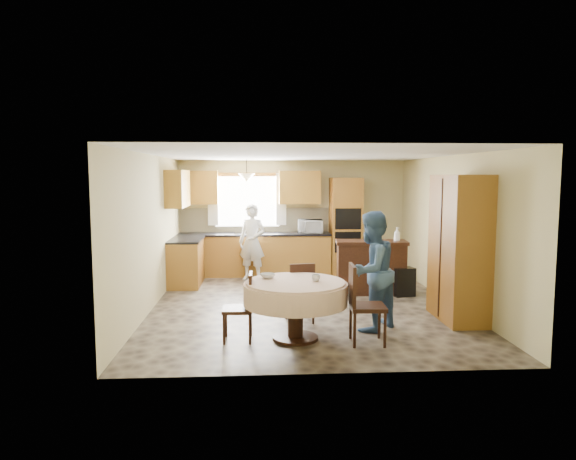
# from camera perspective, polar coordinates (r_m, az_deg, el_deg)

# --- Properties ---
(floor) EXTENTS (5.00, 6.00, 0.01)m
(floor) POSITION_cam_1_polar(r_m,az_deg,el_deg) (8.69, 1.85, -8.35)
(floor) COLOR #6B5E4B
(floor) RESTS_ON ground
(ceiling) EXTENTS (5.00, 6.00, 0.01)m
(ceiling) POSITION_cam_1_polar(r_m,az_deg,el_deg) (8.43, 1.90, 8.36)
(ceiling) COLOR white
(ceiling) RESTS_ON wall_back
(wall_back) EXTENTS (5.00, 0.02, 2.50)m
(wall_back) POSITION_cam_1_polar(r_m,az_deg,el_deg) (11.45, 0.47, 1.47)
(wall_back) COLOR tan
(wall_back) RESTS_ON floor
(wall_front) EXTENTS (5.00, 0.02, 2.50)m
(wall_front) POSITION_cam_1_polar(r_m,az_deg,el_deg) (5.51, 4.78, -3.45)
(wall_front) COLOR tan
(wall_front) RESTS_ON floor
(wall_left) EXTENTS (0.02, 6.00, 2.50)m
(wall_left) POSITION_cam_1_polar(r_m,az_deg,el_deg) (8.60, -14.94, -0.23)
(wall_left) COLOR tan
(wall_left) RESTS_ON floor
(wall_right) EXTENTS (0.02, 6.00, 2.50)m
(wall_right) POSITION_cam_1_polar(r_m,az_deg,el_deg) (9.05, 17.84, -0.02)
(wall_right) COLOR tan
(wall_right) RESTS_ON floor
(window) EXTENTS (1.40, 0.03, 1.10)m
(window) POSITION_cam_1_polar(r_m,az_deg,el_deg) (11.38, -4.56, 3.20)
(window) COLOR white
(window) RESTS_ON wall_back
(curtain_left) EXTENTS (0.22, 0.02, 1.15)m
(curtain_left) POSITION_cam_1_polar(r_m,az_deg,el_deg) (11.36, -8.35, 3.40)
(curtain_left) COLOR white
(curtain_left) RESTS_ON wall_back
(curtain_right) EXTENTS (0.22, 0.02, 1.15)m
(curtain_right) POSITION_cam_1_polar(r_m,az_deg,el_deg) (11.34, -0.76, 3.46)
(curtain_right) COLOR white
(curtain_right) RESTS_ON wall_back
(base_cab_back) EXTENTS (3.30, 0.60, 0.88)m
(base_cab_back) POSITION_cam_1_polar(r_m,az_deg,el_deg) (11.21, -3.77, -2.80)
(base_cab_back) COLOR #B17B2F
(base_cab_back) RESTS_ON floor
(counter_back) EXTENTS (3.30, 0.64, 0.04)m
(counter_back) POSITION_cam_1_polar(r_m,az_deg,el_deg) (11.15, -3.78, -0.46)
(counter_back) COLOR black
(counter_back) RESTS_ON base_cab_back
(base_cab_left) EXTENTS (0.60, 1.20, 0.88)m
(base_cab_left) POSITION_cam_1_polar(r_m,az_deg,el_deg) (10.42, -11.25, -3.58)
(base_cab_left) COLOR #B17B2F
(base_cab_left) RESTS_ON floor
(counter_left) EXTENTS (0.64, 1.20, 0.04)m
(counter_left) POSITION_cam_1_polar(r_m,az_deg,el_deg) (10.36, -11.30, -1.07)
(counter_left) COLOR black
(counter_left) RESTS_ON base_cab_left
(backsplash) EXTENTS (3.30, 0.02, 0.55)m
(backsplash) POSITION_cam_1_polar(r_m,az_deg,el_deg) (11.41, -3.78, 1.10)
(backsplash) COLOR #C6B88B
(backsplash) RESTS_ON wall_back
(wall_cab_left) EXTENTS (0.85, 0.33, 0.72)m
(wall_cab_left) POSITION_cam_1_polar(r_m,az_deg,el_deg) (11.29, -9.93, 4.68)
(wall_cab_left) COLOR #BF892F
(wall_cab_left) RESTS_ON wall_back
(wall_cab_right) EXTENTS (0.90, 0.33, 0.72)m
(wall_cab_right) POSITION_cam_1_polar(r_m,az_deg,el_deg) (11.26, 1.30, 4.76)
(wall_cab_right) COLOR #BF892F
(wall_cab_right) RESTS_ON wall_back
(wall_cab_side) EXTENTS (0.33, 1.20, 0.72)m
(wall_cab_side) POSITION_cam_1_polar(r_m,az_deg,el_deg) (10.30, -12.16, 4.51)
(wall_cab_side) COLOR #BF892F
(wall_cab_side) RESTS_ON wall_left
(oven_tower) EXTENTS (0.66, 0.62, 2.12)m
(oven_tower) POSITION_cam_1_polar(r_m,az_deg,el_deg) (11.29, 6.41, 0.41)
(oven_tower) COLOR #B17B2F
(oven_tower) RESTS_ON floor
(oven_upper) EXTENTS (0.56, 0.01, 0.45)m
(oven_upper) POSITION_cam_1_polar(r_m,az_deg,el_deg) (10.97, 6.71, 1.24)
(oven_upper) COLOR black
(oven_upper) RESTS_ON oven_tower
(oven_lower) EXTENTS (0.56, 0.01, 0.45)m
(oven_lower) POSITION_cam_1_polar(r_m,az_deg,el_deg) (11.02, 6.67, -1.36)
(oven_lower) COLOR black
(oven_lower) RESTS_ON oven_tower
(pendant) EXTENTS (0.36, 0.36, 0.18)m
(pendant) POSITION_cam_1_polar(r_m,az_deg,el_deg) (10.88, -4.62, 5.81)
(pendant) COLOR beige
(pendant) RESTS_ON ceiling
(sideboard) EXTENTS (1.33, 0.64, 0.92)m
(sideboard) POSITION_cam_1_polar(r_m,az_deg,el_deg) (9.57, 9.20, -4.27)
(sideboard) COLOR #371B0F
(sideboard) RESTS_ON floor
(space_heater) EXTENTS (0.42, 0.34, 0.52)m
(space_heater) POSITION_cam_1_polar(r_m,az_deg,el_deg) (9.52, 12.68, -5.63)
(space_heater) COLOR black
(space_heater) RESTS_ON floor
(cupboard) EXTENTS (0.57, 1.14, 2.17)m
(cupboard) POSITION_cam_1_polar(r_m,az_deg,el_deg) (8.05, 18.50, -1.92)
(cupboard) COLOR #B17B2F
(cupboard) RESTS_ON floor
(dining_table) EXTENTS (1.37, 1.37, 0.78)m
(dining_table) POSITION_cam_1_polar(r_m,az_deg,el_deg) (6.79, 0.84, -7.15)
(dining_table) COLOR #371B0F
(dining_table) RESTS_ON floor
(chair_left) EXTENTS (0.40, 0.40, 0.90)m
(chair_left) POSITION_cam_1_polar(r_m,az_deg,el_deg) (6.80, -5.01, -8.14)
(chair_left) COLOR #371B0F
(chair_left) RESTS_ON floor
(chair_back) EXTENTS (0.44, 0.44, 0.90)m
(chair_back) POSITION_cam_1_polar(r_m,az_deg,el_deg) (7.56, 1.43, -6.65)
(chair_back) COLOR #371B0F
(chair_back) RESTS_ON floor
(chair_right) EXTENTS (0.47, 0.47, 1.03)m
(chair_right) POSITION_cam_1_polar(r_m,az_deg,el_deg) (6.71, 8.13, -7.72)
(chair_right) COLOR #371B0F
(chair_right) RESTS_ON floor
(framed_picture) EXTENTS (0.06, 0.58, 0.48)m
(framed_picture) POSITION_cam_1_polar(r_m,az_deg,el_deg) (9.54, 16.49, 2.66)
(framed_picture) COLOR gold
(framed_picture) RESTS_ON wall_right
(microwave) EXTENTS (0.54, 0.37, 0.29)m
(microwave) POSITION_cam_1_polar(r_m,az_deg,el_deg) (11.15, 2.49, 0.40)
(microwave) COLOR silver
(microwave) RESTS_ON counter_back
(person_sink) EXTENTS (0.68, 0.57, 1.58)m
(person_sink) POSITION_cam_1_polar(r_m,az_deg,el_deg) (10.65, -4.00, -1.36)
(person_sink) COLOR silver
(person_sink) RESTS_ON floor
(person_dining) EXTENTS (1.03, 1.02, 1.67)m
(person_dining) POSITION_cam_1_polar(r_m,az_deg,el_deg) (7.26, 9.24, -4.52)
(person_dining) COLOR #3B5B82
(person_dining) RESTS_ON floor
(bowl_sideboard) EXTENTS (0.26, 0.26, 0.05)m
(bowl_sideboard) POSITION_cam_1_polar(r_m,az_deg,el_deg) (9.44, 7.64, -1.40)
(bowl_sideboard) COLOR #B2B2B2
(bowl_sideboard) RESTS_ON sideboard
(bottle_sideboard) EXTENTS (0.15, 0.15, 0.30)m
(bottle_sideboard) POSITION_cam_1_polar(r_m,az_deg,el_deg) (9.60, 12.01, -0.61)
(bottle_sideboard) COLOR silver
(bottle_sideboard) RESTS_ON sideboard
(cup_table) EXTENTS (0.14, 0.14, 0.09)m
(cup_table) POSITION_cam_1_polar(r_m,az_deg,el_deg) (6.77, 3.12, -5.33)
(cup_table) COLOR #B2B2B2
(cup_table) RESTS_ON dining_table
(bowl_table) EXTENTS (0.25, 0.25, 0.06)m
(bowl_table) POSITION_cam_1_polar(r_m,az_deg,el_deg) (6.96, -2.28, -5.12)
(bowl_table) COLOR #B2B2B2
(bowl_table) RESTS_ON dining_table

